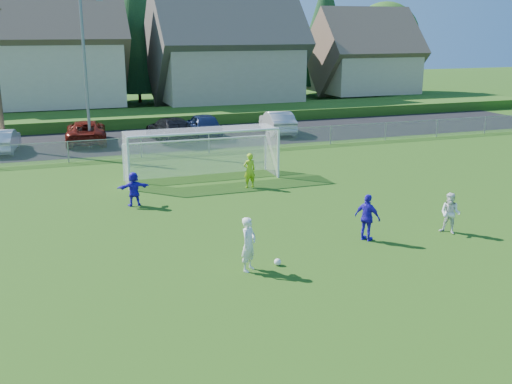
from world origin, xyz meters
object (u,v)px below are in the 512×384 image
soccer_ball (278,262)px  car_b (3,141)px  car_e (203,125)px  goalkeeper (249,170)px  soccer_goal (201,146)px  player_blue_a (367,218)px  player_white_b (450,213)px  car_c (86,132)px  player_white_a (249,244)px  car_f (277,122)px  car_d (171,129)px  player_blue_b (134,189)px

soccer_ball → car_b: (-8.95, 21.96, 0.58)m
car_b → car_e: 12.62m
goalkeeper → soccer_goal: (-1.69, 2.38, 0.82)m
player_blue_a → player_white_b: bearing=-127.1°
goalkeeper → car_c: (-6.31, 13.98, -0.08)m
player_white_a → player_blue_a: size_ratio=1.02×
player_white_b → soccer_goal: soccer_goal is taller
car_b → soccer_ball: bearing=118.4°
soccer_ball → player_white_b: bearing=6.1°
player_white_a → car_f: 24.67m
player_white_a → player_blue_a: bearing=-28.7°
player_blue_a → soccer_goal: 11.06m
soccer_ball → soccer_goal: bearing=87.3°
soccer_ball → car_d: 22.28m
player_white_a → car_c: bearing=55.0°
goalkeeper → car_e: size_ratio=0.34×
player_white_b → car_c: player_white_b is taller
soccer_ball → car_f: car_f is taller
car_c → car_d: bearing=173.6°
player_white_b → player_blue_a: size_ratio=0.91×
car_f → soccer_goal: 13.73m
player_blue_a → car_c: player_blue_a is taller
player_blue_b → car_e: car_e is taller
soccer_ball → player_blue_b: 8.73m
goalkeeper → car_f: 14.84m
player_blue_b → car_f: bearing=-132.9°
car_b → car_f: size_ratio=0.87×
player_blue_a → car_b: player_blue_a is taller
car_c → car_f: (12.93, -0.70, 0.05)m
player_white_a → player_blue_b: 8.46m
car_c → car_e: car_e is taller
soccer_ball → goalkeeper: (2.25, 9.27, 0.70)m
car_b → car_c: (4.89, 1.29, 0.05)m
player_white_a → car_c: (-3.08, 23.32, -0.12)m
car_b → player_white_b: bearing=133.1°
soccer_ball → soccer_goal: size_ratio=0.03×
car_e → car_f: size_ratio=1.00×
player_white_b → car_e: bearing=154.1°
player_white_a → goalkeeper: player_white_a is taller
car_c → player_blue_b: bearing=97.5°
player_white_b → car_e: (-3.34, 22.26, 0.06)m
car_b → car_e: (12.58, 1.05, 0.12)m
car_d → car_f: car_f is taller
goalkeeper → car_b: bearing=-54.3°
player_blue_b → goalkeeper: goalkeeper is taller
car_c → car_b: bearing=19.2°
player_blue_b → player_blue_a: bearing=132.3°
car_b → soccer_goal: 14.06m
goalkeeper → player_white_a: bearing=65.2°
player_white_a → car_f: player_white_a is taller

